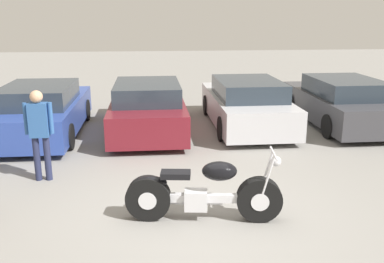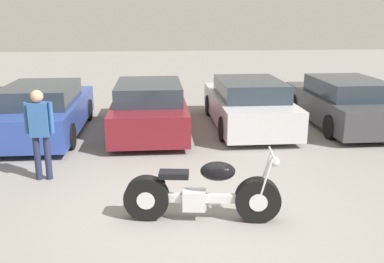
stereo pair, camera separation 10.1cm
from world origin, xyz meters
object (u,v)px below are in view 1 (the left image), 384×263
at_px(motorcycle, 202,193).
at_px(parked_car_dark_grey, 341,102).
at_px(parked_car_maroon, 148,108).
at_px(parked_car_silver, 246,104).
at_px(parked_car_blue, 42,111).
at_px(person_standing, 39,128).

distance_m(motorcycle, parked_car_dark_grey, 7.06).
bearing_deg(motorcycle, parked_car_dark_grey, 49.73).
distance_m(parked_car_maroon, parked_car_silver, 2.69).
height_order(parked_car_silver, parked_car_dark_grey, same).
bearing_deg(motorcycle, parked_car_maroon, 98.76).
bearing_deg(parked_car_blue, parked_car_silver, 3.57).
bearing_deg(parked_car_silver, parked_car_maroon, -175.80).
distance_m(motorcycle, parked_car_maroon, 5.30).
distance_m(parked_car_maroon, person_standing, 3.89).
height_order(parked_car_maroon, parked_car_dark_grey, same).
distance_m(parked_car_dark_grey, person_standing, 8.12).
bearing_deg(person_standing, parked_car_dark_grey, 25.46).
bearing_deg(motorcycle, person_standing, 145.56).
relative_size(parked_car_maroon, parked_car_silver, 1.00).
relative_size(motorcycle, parked_car_blue, 0.52).
distance_m(motorcycle, person_standing, 3.40).
bearing_deg(parked_car_blue, parked_car_maroon, 2.94).
bearing_deg(person_standing, motorcycle, -34.44).
bearing_deg(parked_car_silver, parked_car_dark_grey, -1.08).
distance_m(motorcycle, parked_car_blue, 6.18).
xyz_separation_m(motorcycle, parked_car_blue, (-3.49, 5.10, 0.19)).
height_order(parked_car_dark_grey, person_standing, person_standing).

